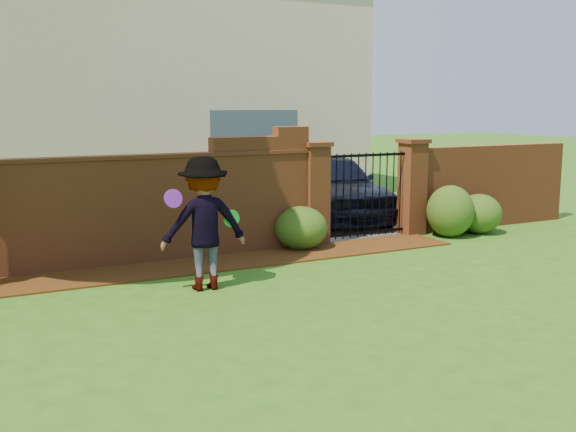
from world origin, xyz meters
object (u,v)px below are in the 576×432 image
man (204,224)px  frisbee_green (231,218)px  frisbee_purple (173,198)px  car (332,187)px

man → frisbee_green: (0.39, -0.04, 0.05)m
man → frisbee_green: man is taller
frisbee_purple → frisbee_green: 0.92m
car → frisbee_green: size_ratio=18.02×
man → frisbee_green: size_ratio=7.57×
car → frisbee_green: 5.76m
frisbee_green → frisbee_purple: bearing=-176.5°
frisbee_purple → frisbee_green: (0.85, 0.05, -0.34)m
frisbee_purple → man: bearing=11.2°
car → frisbee_purple: 6.45m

